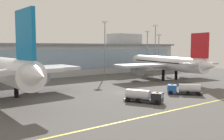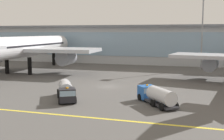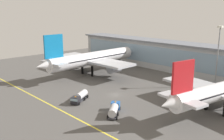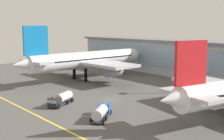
{
  "view_description": "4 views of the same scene",
  "coord_description": "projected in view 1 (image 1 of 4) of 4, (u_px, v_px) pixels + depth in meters",
  "views": [
    {
      "loc": [
        -44.1,
        -55.76,
        12.97
      ],
      "look_at": [
        4.75,
        10.91,
        5.3
      ],
      "focal_mm": 41.03,
      "sensor_mm": 36.0,
      "label": 1
    },
    {
      "loc": [
        17.73,
        -56.81,
        11.55
      ],
      "look_at": [
        -0.32,
        3.7,
        3.09
      ],
      "focal_mm": 45.18,
      "sensor_mm": 36.0,
      "label": 2
    },
    {
      "loc": [
        61.7,
        -59.92,
        29.74
      ],
      "look_at": [
        -9.22,
        6.89,
        6.41
      ],
      "focal_mm": 40.71,
      "sensor_mm": 36.0,
      "label": 3
    },
    {
      "loc": [
        62.06,
        -51.31,
        20.09
      ],
      "look_at": [
        -9.56,
        8.81,
        6.22
      ],
      "focal_mm": 48.59,
      "sensor_mm": 36.0,
      "label": 4
    }
  ],
  "objects": [
    {
      "name": "apron_light_mast_west",
      "position": [
        147.0,
        45.0,
        129.07
      ],
      "size": [
        1.8,
        1.8,
        20.72
      ],
      "color": "gray",
      "rests_on": "ground"
    },
    {
      "name": "baggage_tug_near",
      "position": [
        145.0,
        96.0,
        59.06
      ],
      "size": [
        6.57,
        9.07,
        2.9
      ],
      "rotation": [
        0.0,
        0.0,
        5.23
      ],
      "color": "black",
      "rests_on": "ground"
    },
    {
      "name": "airliner_near_right",
      "position": [
        165.0,
        63.0,
        100.7
      ],
      "size": [
        41.77,
        49.99,
        17.35
      ],
      "rotation": [
        0.0,
        0.0,
        1.4
      ],
      "color": "black",
      "rests_on": "ground"
    },
    {
      "name": "fuel_tanker_truck",
      "position": [
        183.0,
        89.0,
        69.06
      ],
      "size": [
        7.51,
        8.6,
        2.9
      ],
      "rotation": [
        0.0,
        0.0,
        2.24
      ],
      "color": "black",
      "rests_on": "ground"
    },
    {
      "name": "terminal_building",
      "position": [
        56.0,
        59.0,
        110.29
      ],
      "size": [
        139.83,
        14.0,
        19.37
      ],
      "color": "#ADB2B7",
      "rests_on": "ground"
    },
    {
      "name": "apron_light_mast_far_east",
      "position": [
        155.0,
        41.0,
        125.82
      ],
      "size": [
        1.8,
        1.8,
        23.4
      ],
      "color": "gray",
      "rests_on": "ground"
    },
    {
      "name": "apron_light_mast_centre",
      "position": [
        159.0,
        46.0,
        131.79
      ],
      "size": [
        1.8,
        1.8,
        19.19
      ],
      "color": "gray",
      "rests_on": "ground"
    },
    {
      "name": "taxiway_centreline_stripe",
      "position": [
        185.0,
        108.0,
        54.27
      ],
      "size": [
        153.25,
        0.5,
        0.01
      ],
      "primitive_type": "cube",
      "color": "yellow",
      "rests_on": "ground"
    },
    {
      "name": "apron_light_mast_east",
      "position": [
        105.0,
        40.0,
        110.92
      ],
      "size": [
        1.8,
        1.8,
        23.75
      ],
      "color": "gray",
      "rests_on": "ground"
    },
    {
      "name": "ground_plane",
      "position": [
        121.0,
        93.0,
        71.94
      ],
      "size": [
        191.57,
        191.57,
        0.0
      ],
      "primitive_type": "plane",
      "color": "#514F4C"
    }
  ]
}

